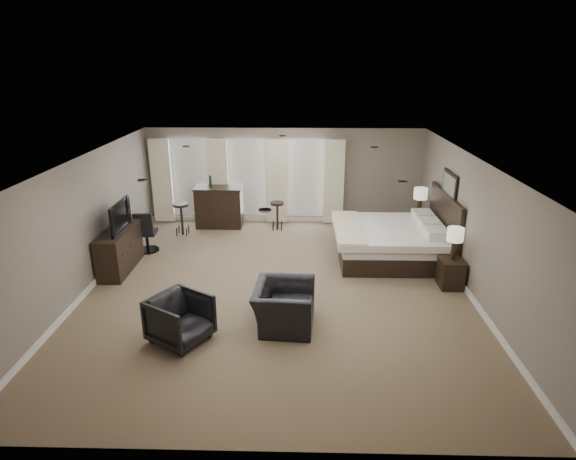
{
  "coord_description": "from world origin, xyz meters",
  "views": [
    {
      "loc": [
        0.43,
        -8.68,
        4.36
      ],
      "look_at": [
        0.2,
        0.4,
        1.1
      ],
      "focal_mm": 30.0,
      "sensor_mm": 36.0,
      "label": 1
    }
  ],
  "objects_px": {
    "lamp_near": "(454,244)",
    "armchair_far": "(180,317)",
    "dresser": "(120,250)",
    "tv": "(117,227)",
    "nightstand_near": "(451,273)",
    "lamp_far": "(420,202)",
    "armchair_near": "(284,299)",
    "bar_stool_left": "(182,219)",
    "desk_chair": "(146,231)",
    "bar_stool_right": "(277,216)",
    "nightstand_far": "(418,226)",
    "bar_counter": "(219,207)",
    "bed": "(395,226)"
  },
  "relations": [
    {
      "from": "nightstand_near",
      "to": "lamp_near",
      "type": "height_order",
      "value": "lamp_near"
    },
    {
      "from": "nightstand_far",
      "to": "lamp_near",
      "type": "distance_m",
      "value": 2.97
    },
    {
      "from": "bar_stool_right",
      "to": "armchair_far",
      "type": "bearing_deg",
      "value": -103.59
    },
    {
      "from": "bar_stool_left",
      "to": "tv",
      "type": "bearing_deg",
      "value": -110.56
    },
    {
      "from": "dresser",
      "to": "bar_stool_right",
      "type": "bearing_deg",
      "value": 39.14
    },
    {
      "from": "dresser",
      "to": "tv",
      "type": "distance_m",
      "value": 0.53
    },
    {
      "from": "bed",
      "to": "armchair_near",
      "type": "distance_m",
      "value": 3.88
    },
    {
      "from": "nightstand_near",
      "to": "armchair_far",
      "type": "relative_size",
      "value": 0.68
    },
    {
      "from": "nightstand_far",
      "to": "armchair_far",
      "type": "xyz_separation_m",
      "value": [
        -4.95,
        -5.01,
        0.14
      ]
    },
    {
      "from": "armchair_near",
      "to": "bar_stool_left",
      "type": "distance_m",
      "value": 5.26
    },
    {
      "from": "armchair_near",
      "to": "desk_chair",
      "type": "xyz_separation_m",
      "value": [
        -3.36,
        3.3,
        0.01
      ]
    },
    {
      "from": "lamp_far",
      "to": "bar_stool_left",
      "type": "relative_size",
      "value": 0.84
    },
    {
      "from": "lamp_near",
      "to": "bar_stool_right",
      "type": "relative_size",
      "value": 0.87
    },
    {
      "from": "desk_chair",
      "to": "tv",
      "type": "bearing_deg",
      "value": 72.62
    },
    {
      "from": "dresser",
      "to": "tv",
      "type": "relative_size",
      "value": 1.43
    },
    {
      "from": "lamp_far",
      "to": "armchair_near",
      "type": "distance_m",
      "value": 5.58
    },
    {
      "from": "bed",
      "to": "nightstand_near",
      "type": "distance_m",
      "value": 1.77
    },
    {
      "from": "nightstand_near",
      "to": "nightstand_far",
      "type": "distance_m",
      "value": 2.9
    },
    {
      "from": "armchair_far",
      "to": "desk_chair",
      "type": "relative_size",
      "value": 0.86
    },
    {
      "from": "nightstand_near",
      "to": "desk_chair",
      "type": "distance_m",
      "value": 6.88
    },
    {
      "from": "nightstand_near",
      "to": "bar_stool_left",
      "type": "height_order",
      "value": "bar_stool_left"
    },
    {
      "from": "nightstand_far",
      "to": "lamp_near",
      "type": "bearing_deg",
      "value": -90.0
    },
    {
      "from": "lamp_near",
      "to": "bar_stool_left",
      "type": "distance_m",
      "value": 6.75
    },
    {
      "from": "lamp_near",
      "to": "armchair_near",
      "type": "xyz_separation_m",
      "value": [
        -3.3,
        -1.58,
        -0.42
      ]
    },
    {
      "from": "nightstand_near",
      "to": "armchair_near",
      "type": "xyz_separation_m",
      "value": [
        -3.3,
        -1.58,
        0.2
      ]
    },
    {
      "from": "dresser",
      "to": "bar_counter",
      "type": "relative_size",
      "value": 1.22
    },
    {
      "from": "lamp_near",
      "to": "armchair_far",
      "type": "bearing_deg",
      "value": -156.93
    },
    {
      "from": "desk_chair",
      "to": "bar_counter",
      "type": "bearing_deg",
      "value": -131.44
    },
    {
      "from": "bar_counter",
      "to": "nightstand_near",
      "type": "bearing_deg",
      "value": -34.32
    },
    {
      "from": "bed",
      "to": "tv",
      "type": "bearing_deg",
      "value": -172.53
    },
    {
      "from": "lamp_near",
      "to": "tv",
      "type": "xyz_separation_m",
      "value": [
        -6.92,
        0.66,
        0.06
      ]
    },
    {
      "from": "dresser",
      "to": "desk_chair",
      "type": "xyz_separation_m",
      "value": [
        0.26,
        1.06,
        0.05
      ]
    },
    {
      "from": "armchair_near",
      "to": "bar_stool_left",
      "type": "bearing_deg",
      "value": 36.43
    },
    {
      "from": "nightstand_far",
      "to": "tv",
      "type": "relative_size",
      "value": 0.53
    },
    {
      "from": "lamp_far",
      "to": "desk_chair",
      "type": "distance_m",
      "value": 6.78
    },
    {
      "from": "tv",
      "to": "desk_chair",
      "type": "bearing_deg",
      "value": -13.88
    },
    {
      "from": "lamp_near",
      "to": "bar_stool_left",
      "type": "xyz_separation_m",
      "value": [
        -6.09,
        2.87,
        -0.5
      ]
    },
    {
      "from": "bar_stool_left",
      "to": "armchair_far",
      "type": "bearing_deg",
      "value": -77.1
    },
    {
      "from": "nightstand_near",
      "to": "lamp_near",
      "type": "distance_m",
      "value": 0.63
    },
    {
      "from": "lamp_far",
      "to": "bed",
      "type": "bearing_deg",
      "value": -121.54
    },
    {
      "from": "dresser",
      "to": "bar_counter",
      "type": "xyz_separation_m",
      "value": [
        1.7,
        2.9,
        0.1
      ]
    },
    {
      "from": "bar_stool_right",
      "to": "bar_stool_left",
      "type": "bearing_deg",
      "value": -169.38
    },
    {
      "from": "armchair_far",
      "to": "bar_stool_left",
      "type": "xyz_separation_m",
      "value": [
        -1.14,
        4.98,
        -0.01
      ]
    },
    {
      "from": "armchair_near",
      "to": "bar_stool_left",
      "type": "relative_size",
      "value": 1.35
    },
    {
      "from": "lamp_near",
      "to": "tv",
      "type": "relative_size",
      "value": 0.61
    },
    {
      "from": "armchair_near",
      "to": "lamp_near",
      "type": "bearing_deg",
      "value": -60.11
    },
    {
      "from": "nightstand_near",
      "to": "tv",
      "type": "xyz_separation_m",
      "value": [
        -6.92,
        0.66,
        0.69
      ]
    },
    {
      "from": "bar_counter",
      "to": "bed",
      "type": "bearing_deg",
      "value": -26.02
    },
    {
      "from": "desk_chair",
      "to": "nightstand_far",
      "type": "bearing_deg",
      "value": -173.46
    },
    {
      "from": "lamp_near",
      "to": "nightstand_near",
      "type": "bearing_deg",
      "value": 0.0
    }
  ]
}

